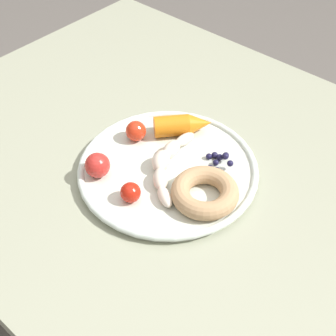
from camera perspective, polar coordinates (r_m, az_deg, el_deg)
The scene contains 9 objects.
dining_table at distance 0.92m, azimuth 1.22°, elevation -3.60°, with size 1.03×0.78×0.77m.
plate at distance 0.81m, azimuth 0.00°, elevation -0.14°, with size 0.31×0.31×0.02m.
banana at distance 0.80m, azimuth -0.07°, elevation 0.49°, with size 0.10×0.17×0.03m.
carrot_orange at distance 0.87m, azimuth 1.79°, elevation 5.12°, with size 0.10×0.10×0.04m.
donut at distance 0.75m, azimuth 4.38°, elevation -2.90°, with size 0.11×0.11×0.03m, color tan.
blueberry_pile at distance 0.82m, azimuth 6.03°, elevation 0.94°, with size 0.05×0.05×0.02m.
tomato_near at distance 0.75m, azimuth -4.47°, elevation -2.91°, with size 0.03×0.03×0.03m, color red.
tomato_mid at distance 0.79m, azimuth -8.37°, elevation 0.32°, with size 0.04×0.04×0.04m, color red.
tomato_far at distance 0.86m, azimuth -3.83°, elevation 4.40°, with size 0.04×0.04×0.04m, color red.
Camera 1 is at (0.39, -0.48, 1.35)m, focal length 51.42 mm.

